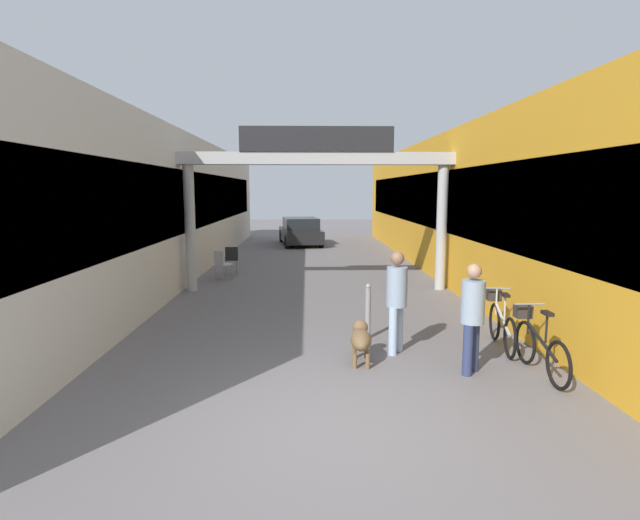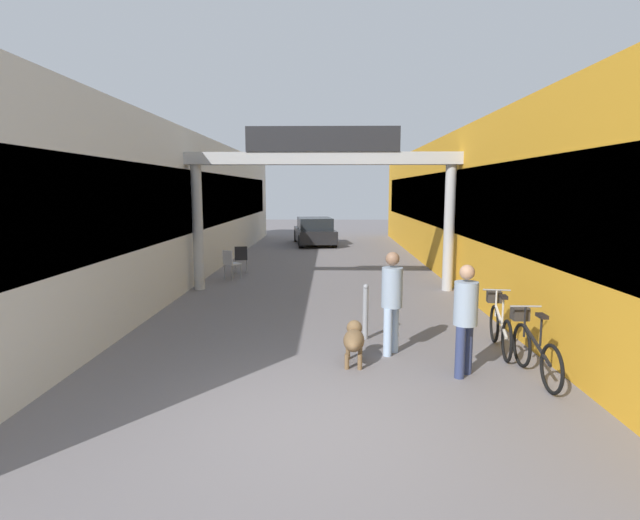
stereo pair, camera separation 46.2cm
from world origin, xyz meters
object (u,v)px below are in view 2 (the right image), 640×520
(bicycle_black_nearest, at_px, (533,347))
(cafe_chair_aluminium_nearer, at_px, (230,262))
(bollard_post_metal, at_px, (365,311))
(parked_car_black, at_px, (314,232))
(pedestrian_companion, at_px, (465,313))
(bicycle_silver_second, at_px, (499,324))
(pedestrian_with_dog, at_px, (392,296))
(dog_on_leash, at_px, (354,339))
(cafe_chair_black_farther, at_px, (241,257))

(bicycle_black_nearest, bearing_deg, cafe_chair_aluminium_nearer, 127.42)
(bollard_post_metal, relative_size, parked_car_black, 0.24)
(bollard_post_metal, bearing_deg, pedestrian_companion, -53.74)
(pedestrian_companion, relative_size, parked_car_black, 0.39)
(bicycle_silver_second, distance_m, cafe_chair_aluminium_nearer, 8.77)
(pedestrian_with_dog, xyz_separation_m, parked_car_black, (-1.79, 16.53, -0.33))
(dog_on_leash, relative_size, bicycle_black_nearest, 0.50)
(pedestrian_companion, height_order, cafe_chair_black_farther, pedestrian_companion)
(bicycle_silver_second, height_order, parked_car_black, parked_car_black)
(pedestrian_with_dog, distance_m, cafe_chair_aluminium_nearer, 7.92)
(pedestrian_companion, relative_size, cafe_chair_black_farther, 1.84)
(pedestrian_companion, distance_m, cafe_chair_aluminium_nearer, 9.22)
(bicycle_black_nearest, bearing_deg, dog_on_leash, 168.78)
(pedestrian_companion, relative_size, cafe_chair_aluminium_nearer, 1.84)
(pedestrian_companion, distance_m, parked_car_black, 17.70)
(bicycle_black_nearest, xyz_separation_m, cafe_chair_aluminium_nearer, (-5.94, 7.76, 0.10))
(bicycle_black_nearest, height_order, cafe_chair_black_farther, bicycle_black_nearest)
(dog_on_leash, height_order, bicycle_silver_second, bicycle_silver_second)
(pedestrian_with_dog, xyz_separation_m, bicycle_silver_second, (1.85, 0.29, -0.53))
(pedestrian_with_dog, bearing_deg, pedestrian_companion, -45.53)
(bicycle_black_nearest, distance_m, cafe_chair_aluminium_nearer, 9.77)
(bollard_post_metal, bearing_deg, cafe_chair_aluminium_nearer, 121.31)
(pedestrian_with_dog, height_order, cafe_chair_aluminium_nearer, pedestrian_with_dog)
(cafe_chair_black_farther, bearing_deg, pedestrian_with_dog, -63.80)
(dog_on_leash, relative_size, bicycle_silver_second, 0.50)
(pedestrian_with_dog, distance_m, dog_on_leash, 0.96)
(cafe_chair_aluminium_nearer, distance_m, parked_car_black, 9.97)
(bollard_post_metal, distance_m, cafe_chair_black_farther, 7.88)
(bicycle_black_nearest, relative_size, bicycle_silver_second, 1.00)
(parked_car_black, bearing_deg, cafe_chair_aluminium_nearer, -102.86)
(pedestrian_companion, xyz_separation_m, bicycle_black_nearest, (0.99, 0.01, -0.49))
(pedestrian_companion, xyz_separation_m, bollard_post_metal, (-1.30, 1.77, -0.41))
(dog_on_leash, distance_m, bollard_post_metal, 1.29)
(pedestrian_with_dog, xyz_separation_m, pedestrian_companion, (0.94, -0.95, -0.04))
(pedestrian_companion, bearing_deg, bicycle_silver_second, 53.53)
(pedestrian_with_dog, relative_size, pedestrian_companion, 1.04)
(bollard_post_metal, height_order, cafe_chair_black_farther, bollard_post_metal)
(pedestrian_with_dog, height_order, pedestrian_companion, pedestrian_with_dog)
(bicycle_silver_second, relative_size, cafe_chair_black_farther, 1.89)
(pedestrian_companion, bearing_deg, pedestrian_with_dog, 134.47)
(pedestrian_with_dog, xyz_separation_m, cafe_chair_aluminium_nearer, (-4.01, 6.81, -0.43))
(pedestrian_with_dog, height_order, cafe_chair_black_farther, pedestrian_with_dog)
(pedestrian_companion, relative_size, dog_on_leash, 1.93)
(bicycle_silver_second, xyz_separation_m, parked_car_black, (-3.64, 16.25, 0.21))
(bicycle_black_nearest, height_order, cafe_chair_aluminium_nearer, bicycle_black_nearest)
(bicycle_black_nearest, relative_size, cafe_chair_aluminium_nearer, 1.90)
(dog_on_leash, bearing_deg, bicycle_silver_second, 16.32)
(bicycle_silver_second, bearing_deg, bollard_post_metal, 166.52)
(dog_on_leash, xyz_separation_m, bicycle_black_nearest, (2.56, -0.51, 0.05))
(pedestrian_companion, distance_m, bollard_post_metal, 2.24)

